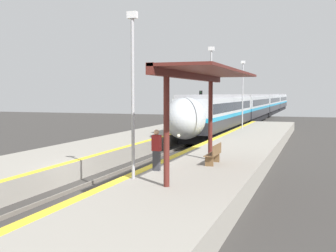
{
  "coord_description": "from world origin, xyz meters",
  "views": [
    {
      "loc": [
        8.58,
        -15.94,
        3.99
      ],
      "look_at": [
        0.61,
        6.57,
        2.15
      ],
      "focal_mm": 45.0,
      "sensor_mm": 36.0,
      "label": 1
    }
  ],
  "objects": [
    {
      "name": "lamppost_near",
      "position": [
        2.31,
        -2.04,
        4.29
      ],
      "size": [
        0.36,
        0.2,
        6.02
      ],
      "color": "#9E9EA3",
      "rests_on": "platform_right"
    },
    {
      "name": "ground_plane",
      "position": [
        0.0,
        0.0,
        0.0
      ],
      "size": [
        120.0,
        120.0,
        0.0
      ],
      "primitive_type": "plane",
      "color": "#383533"
    },
    {
      "name": "railway_signal",
      "position": [
        -2.35,
        24.74,
        2.63
      ],
      "size": [
        0.28,
        0.28,
        4.3
      ],
      "color": "#59595E",
      "rests_on": "ground_plane"
    },
    {
      "name": "rail_left",
      "position": [
        -0.72,
        0.0,
        0.07
      ],
      "size": [
        0.08,
        90.0,
        0.15
      ],
      "primitive_type": "cube",
      "color": "slate",
      "rests_on": "ground_plane"
    },
    {
      "name": "rail_right",
      "position": [
        0.72,
        0.0,
        0.07
      ],
      "size": [
        0.08,
        90.0,
        0.15
      ],
      "primitive_type": "cube",
      "color": "slate",
      "rests_on": "ground_plane"
    },
    {
      "name": "lamppost_far",
      "position": [
        2.31,
        21.74,
        4.29
      ],
      "size": [
        0.36,
        0.2,
        6.02
      ],
      "color": "#9E9EA3",
      "rests_on": "platform_right"
    },
    {
      "name": "platform_right",
      "position": [
        4.03,
        0.0,
        0.44
      ],
      "size": [
        4.57,
        64.0,
        0.89
      ],
      "color": "gray",
      "rests_on": "ground_plane"
    },
    {
      "name": "person_waiting",
      "position": [
        2.53,
        -0.24,
        1.75
      ],
      "size": [
        0.36,
        0.22,
        1.67
      ],
      "color": "#333338",
      "rests_on": "platform_right"
    },
    {
      "name": "train",
      "position": [
        0.0,
        51.68,
        2.23
      ],
      "size": [
        2.92,
        83.55,
        3.91
      ],
      "color": "black",
      "rests_on": "ground_plane"
    },
    {
      "name": "platform_bench",
      "position": [
        4.37,
        2.06,
        1.36
      ],
      "size": [
        0.44,
        1.57,
        0.89
      ],
      "color": "brown",
      "rests_on": "platform_right"
    },
    {
      "name": "lamppost_mid",
      "position": [
        2.31,
        9.85,
        4.29
      ],
      "size": [
        0.36,
        0.2,
        6.02
      ],
      "color": "#9E9EA3",
      "rests_on": "platform_right"
    },
    {
      "name": "station_canopy",
      "position": [
        4.46,
        0.2,
        4.6
      ],
      "size": [
        2.02,
        9.1,
        4.03
      ],
      "color": "#511E19",
      "rests_on": "platform_right"
    },
    {
      "name": "platform_left",
      "position": [
        -4.03,
        0.0,
        0.44
      ],
      "size": [
        4.57,
        64.0,
        0.89
      ],
      "color": "gray",
      "rests_on": "ground_plane"
    }
  ]
}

